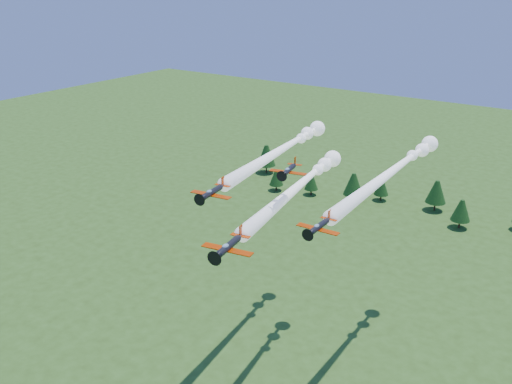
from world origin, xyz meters
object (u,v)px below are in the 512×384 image
Objects in this scene: plane_left at (284,148)px; plane_slot at (289,170)px; plane_right at (396,169)px; plane_lead at (301,184)px.

plane_slot is (13.41, -20.40, 3.31)m from plane_left.
plane_right is 8.15× the size of plane_slot.
plane_slot is at bearing -113.32° from plane_right.
plane_slot reaches higher than plane_lead.
plane_slot is (-10.09, -24.74, 4.74)m from plane_right.
plane_right is 27.14m from plane_slot.
plane_lead is 7.32× the size of plane_slot.
plane_lead is at bearing 96.53° from plane_slot.
plane_slot is at bearing -80.69° from plane_lead.
plane_right is (23.50, 4.35, -1.44)m from plane_left.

